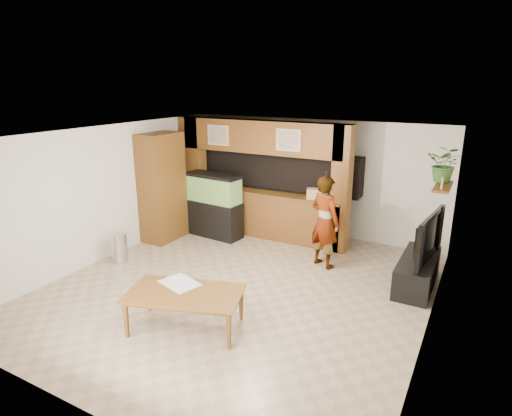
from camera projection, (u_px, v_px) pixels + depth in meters
The scene contains 20 objects.
floor at pixel (239, 288), 7.33m from camera, with size 6.50×6.50×0.00m, color tan.
ceiling at pixel (237, 135), 6.59m from camera, with size 6.50×6.50×0.00m, color white.
wall_back at pixel (312, 177), 9.69m from camera, with size 6.00×6.00×0.00m, color silver.
wall_left at pixel (106, 193), 8.34m from camera, with size 6.50×6.50×0.00m, color silver.
wall_right at pixel (435, 249), 5.58m from camera, with size 6.50×6.50×0.00m, color silver.
partition at pixel (262, 178), 9.61m from camera, with size 4.20×0.99×2.60m.
wall_clock at pixel (141, 155), 8.99m from camera, with size 0.05×0.25×0.25m.
wall_shelf at pixel (443, 187), 7.17m from camera, with size 0.25×0.90×0.04m, color brown.
pantry_cabinet at pixel (162, 187), 9.31m from camera, with size 0.59×0.96×2.35m, color brown.
trash_can at pixel (119, 248), 8.30m from camera, with size 0.31×0.31×0.57m, color #B2B2B7.
aquarium at pixel (214, 206), 9.60m from camera, with size 1.30×0.49×1.44m.
tv_stand at pixel (417, 272), 7.33m from camera, with size 0.56×1.54×0.51m, color black.
television at pixel (421, 236), 7.14m from camera, with size 1.40×0.18×0.81m, color black.
photo_frame at pixel (442, 183), 6.90m from camera, with size 0.03×0.14×0.18m, color tan.
potted_plant at pixel (445, 164), 7.31m from camera, with size 0.57×0.49×0.63m, color #376026.
person at pixel (325, 222), 7.96m from camera, with size 0.64×0.42×1.77m, color tan.
microphone at pixel (327, 175), 7.54m from camera, with size 0.03×0.03×0.15m, color black.
dining_table at pixel (185, 312), 6.02m from camera, with size 1.61×0.90×0.56m, color brown.
newspaper_a at pixel (180, 283), 6.24m from camera, with size 0.56×0.41×0.01m, color silver.
counter_box at pixel (315, 194), 8.88m from camera, with size 0.32×0.22×0.22m, color tan.
Camera 1 is at (3.44, -5.68, 3.41)m, focal length 30.00 mm.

